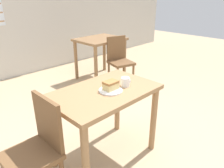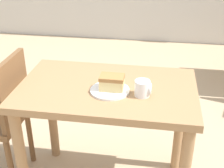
{
  "view_description": "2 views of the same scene",
  "coord_description": "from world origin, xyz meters",
  "px_view_note": "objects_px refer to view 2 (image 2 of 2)",
  "views": [
    {
      "loc": [
        -1.09,
        -1.13,
        1.53
      ],
      "look_at": [
        0.14,
        0.11,
        0.79
      ],
      "focal_mm": 35.0,
      "sensor_mm": 36.0,
      "label": 1
    },
    {
      "loc": [
        0.35,
        -1.32,
        1.52
      ],
      "look_at": [
        0.13,
        0.06,
        0.79
      ],
      "focal_mm": 50.0,
      "sensor_mm": 36.0,
      "label": 2
    }
  ],
  "objects_px": {
    "chair_near_window": "(1,115)",
    "cake_slice": "(112,82)",
    "coffee_mug": "(143,88)",
    "dining_table_near": "(107,107)",
    "plate": "(110,90)"
  },
  "relations": [
    {
      "from": "chair_near_window",
      "to": "cake_slice",
      "type": "distance_m",
      "value": 0.77
    },
    {
      "from": "cake_slice",
      "to": "coffee_mug",
      "type": "bearing_deg",
      "value": -9.0
    },
    {
      "from": "chair_near_window",
      "to": "cake_slice",
      "type": "xyz_separation_m",
      "value": [
        0.7,
        -0.06,
        0.31
      ]
    },
    {
      "from": "coffee_mug",
      "to": "chair_near_window",
      "type": "bearing_deg",
      "value": 174.59
    },
    {
      "from": "chair_near_window",
      "to": "cake_slice",
      "type": "relative_size",
      "value": 6.77
    },
    {
      "from": "plate",
      "to": "cake_slice",
      "type": "distance_m",
      "value": 0.05
    },
    {
      "from": "dining_table_near",
      "to": "coffee_mug",
      "type": "distance_m",
      "value": 0.27
    },
    {
      "from": "plate",
      "to": "coffee_mug",
      "type": "xyz_separation_m",
      "value": [
        0.17,
        -0.02,
        0.04
      ]
    },
    {
      "from": "coffee_mug",
      "to": "cake_slice",
      "type": "bearing_deg",
      "value": 171.0
    },
    {
      "from": "cake_slice",
      "to": "plate",
      "type": "bearing_deg",
      "value": -137.4
    },
    {
      "from": "plate",
      "to": "coffee_mug",
      "type": "height_order",
      "value": "coffee_mug"
    },
    {
      "from": "dining_table_near",
      "to": "cake_slice",
      "type": "height_order",
      "value": "cake_slice"
    },
    {
      "from": "plate",
      "to": "cake_slice",
      "type": "xyz_separation_m",
      "value": [
        0.01,
        0.01,
        0.04
      ]
    },
    {
      "from": "dining_table_near",
      "to": "chair_near_window",
      "type": "xyz_separation_m",
      "value": [
        -0.66,
        0.01,
        -0.13
      ]
    },
    {
      "from": "chair_near_window",
      "to": "coffee_mug",
      "type": "relative_size",
      "value": 9.96
    }
  ]
}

